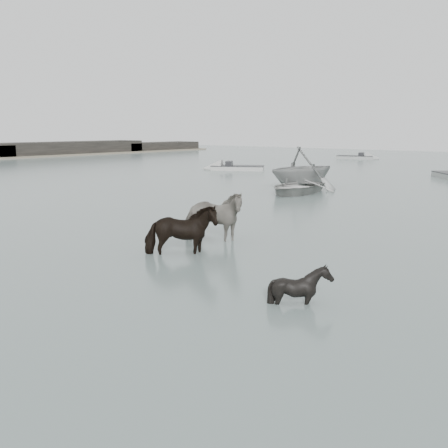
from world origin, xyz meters
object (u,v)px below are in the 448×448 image
at_px(pony_pinto, 213,212).
at_px(pony_dark, 181,225).
at_px(rowboat_lead, 296,185).
at_px(pony_black, 301,276).

relative_size(pony_pinto, pony_dark, 1.25).
height_order(pony_pinto, rowboat_lead, pony_pinto).
bearing_deg(pony_black, rowboat_lead, 34.10).
bearing_deg(pony_black, pony_dark, 77.03).
bearing_deg(pony_pinto, pony_dark, 177.84).
distance_m(pony_dark, rowboat_lead, 14.14).
bearing_deg(rowboat_lead, pony_dark, -74.23).
xyz_separation_m(pony_pinto, pony_black, (5.02, -3.12, -0.32)).
relative_size(pony_pinto, rowboat_lead, 0.48).
distance_m(pony_pinto, pony_black, 5.92).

